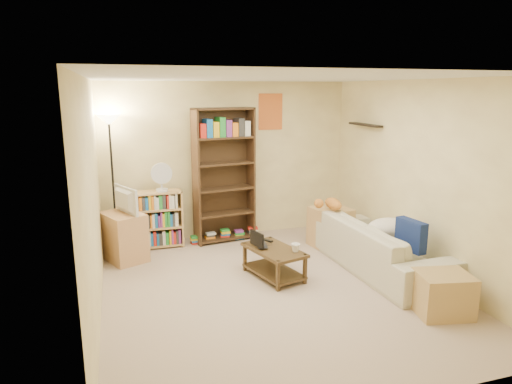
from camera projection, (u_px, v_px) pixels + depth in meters
room at (275, 156)px, 5.22m from camera, size 4.50×4.54×2.52m
sofa at (379, 247)px, 6.08m from camera, size 2.28×1.03×0.65m
navy_pillow at (411, 235)px, 5.61m from camera, size 0.18×0.44×0.38m
cream_blanket at (388, 228)px, 6.13m from camera, size 0.60×0.43×0.26m
tabby_cat at (331, 204)px, 6.69m from camera, size 0.51×0.20×0.18m
coffee_table at (274, 259)px, 5.86m from camera, size 0.70×0.97×0.39m
laptop at (265, 245)px, 5.92m from camera, size 0.37×0.30×0.02m
laptop_screen at (257, 239)px, 5.83m from camera, size 0.09×0.28×0.19m
mug at (296, 248)px, 5.70m from camera, size 0.13×0.13×0.10m
tv_remote at (268, 240)px, 6.11m from camera, size 0.12×0.16×0.02m
tv_stand at (124, 237)px, 6.43m from camera, size 0.68×0.77×0.68m
television at (122, 200)px, 6.32m from camera, size 0.71×0.57×0.37m
tall_bookshelf at (224, 172)px, 7.11m from camera, size 0.98×0.45×2.11m
short_bookshelf at (160, 219)px, 6.95m from camera, size 0.69×0.28×0.88m
desk_fan at (162, 176)px, 6.78m from camera, size 0.31×0.18×0.44m
floor_lamp at (110, 143)px, 6.60m from camera, size 0.34×0.34×2.03m
side_table at (330, 227)px, 7.00m from camera, size 0.61×0.61×0.61m
end_cabinet at (443, 294)px, 4.88m from camera, size 0.63×0.56×0.46m
book_stacks at (226, 235)px, 7.33m from camera, size 1.11×0.18×0.19m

